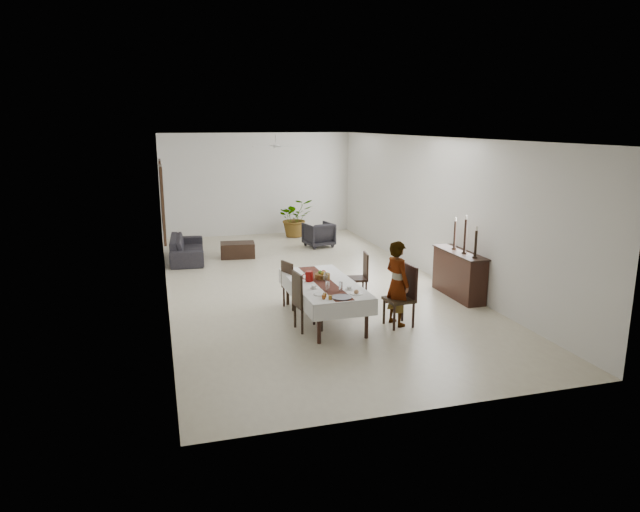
# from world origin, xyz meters

# --- Properties ---
(floor) EXTENTS (6.00, 12.00, 0.00)m
(floor) POSITION_xyz_m (0.00, 0.00, 0.00)
(floor) COLOR beige
(floor) RESTS_ON ground
(ceiling) EXTENTS (6.00, 12.00, 0.02)m
(ceiling) POSITION_xyz_m (0.00, 0.00, 3.20)
(ceiling) COLOR white
(ceiling) RESTS_ON wall_back
(wall_back) EXTENTS (6.00, 0.02, 3.20)m
(wall_back) POSITION_xyz_m (0.00, 6.00, 1.60)
(wall_back) COLOR silver
(wall_back) RESTS_ON floor
(wall_front) EXTENTS (6.00, 0.02, 3.20)m
(wall_front) POSITION_xyz_m (0.00, -6.00, 1.60)
(wall_front) COLOR silver
(wall_front) RESTS_ON floor
(wall_left) EXTENTS (0.02, 12.00, 3.20)m
(wall_left) POSITION_xyz_m (-3.00, 0.00, 1.60)
(wall_left) COLOR silver
(wall_left) RESTS_ON floor
(wall_right) EXTENTS (0.02, 12.00, 3.20)m
(wall_right) POSITION_xyz_m (3.00, 0.00, 1.60)
(wall_right) COLOR silver
(wall_right) RESTS_ON floor
(dining_table_top) EXTENTS (0.97, 2.26, 0.05)m
(dining_table_top) POSITION_xyz_m (-0.30, -2.44, 0.68)
(dining_table_top) COLOR black
(dining_table_top) RESTS_ON table_leg_fl
(table_leg_fl) EXTENTS (0.07, 0.07, 0.65)m
(table_leg_fl) POSITION_xyz_m (-0.69, -3.51, 0.33)
(table_leg_fl) COLOR black
(table_leg_fl) RESTS_ON floor
(table_leg_fr) EXTENTS (0.07, 0.07, 0.65)m
(table_leg_fr) POSITION_xyz_m (0.13, -3.50, 0.33)
(table_leg_fr) COLOR black
(table_leg_fr) RESTS_ON floor
(table_leg_bl) EXTENTS (0.07, 0.07, 0.65)m
(table_leg_bl) POSITION_xyz_m (-0.72, -1.38, 0.33)
(table_leg_bl) COLOR black
(table_leg_bl) RESTS_ON floor
(table_leg_br) EXTENTS (0.07, 0.07, 0.65)m
(table_leg_br) POSITION_xyz_m (0.10, -1.36, 0.33)
(table_leg_br) COLOR black
(table_leg_br) RESTS_ON floor
(tablecloth_top) EXTENTS (1.14, 2.43, 0.01)m
(tablecloth_top) POSITION_xyz_m (-0.30, -2.44, 0.71)
(tablecloth_top) COLOR white
(tablecloth_top) RESTS_ON dining_table_top
(tablecloth_drape_left) EXTENTS (0.05, 2.41, 0.28)m
(tablecloth_drape_left) POSITION_xyz_m (-0.84, -2.44, 0.57)
(tablecloth_drape_left) COLOR silver
(tablecloth_drape_left) RESTS_ON dining_table_top
(tablecloth_drape_right) EXTENTS (0.05, 2.41, 0.28)m
(tablecloth_drape_right) POSITION_xyz_m (0.25, -2.43, 0.57)
(tablecloth_drape_right) COLOR silver
(tablecloth_drape_right) RESTS_ON dining_table_top
(tablecloth_drape_near) EXTENTS (1.10, 0.03, 0.28)m
(tablecloth_drape_near) POSITION_xyz_m (-0.28, -3.64, 0.57)
(tablecloth_drape_near) COLOR silver
(tablecloth_drape_near) RESTS_ON dining_table_top
(tablecloth_drape_far) EXTENTS (1.10, 0.03, 0.28)m
(tablecloth_drape_far) POSITION_xyz_m (-0.31, -1.23, 0.57)
(tablecloth_drape_far) COLOR silver
(tablecloth_drape_far) RESTS_ON dining_table_top
(table_runner) EXTENTS (0.36, 2.34, 0.00)m
(table_runner) POSITION_xyz_m (-0.30, -2.44, 0.71)
(table_runner) COLOR #5C261A
(table_runner) RESTS_ON tablecloth_top
(red_pitcher) EXTENTS (0.14, 0.14, 0.19)m
(red_pitcher) POSITION_xyz_m (-0.53, -2.30, 0.81)
(red_pitcher) COLOR maroon
(red_pitcher) RESTS_ON tablecloth_top
(pitcher_handle) EXTENTS (0.11, 0.02, 0.11)m
(pitcher_handle) POSITION_xyz_m (-0.61, -2.30, 0.81)
(pitcher_handle) COLOR maroon
(pitcher_handle) RESTS_ON red_pitcher
(wine_glass_near) EXTENTS (0.07, 0.07, 0.16)m
(wine_glass_near) POSITION_xyz_m (-0.17, -3.04, 0.79)
(wine_glass_near) COLOR white
(wine_glass_near) RESTS_ON tablecloth_top
(wine_glass_mid) EXTENTS (0.07, 0.07, 0.16)m
(wine_glass_mid) POSITION_xyz_m (-0.38, -2.95, 0.79)
(wine_glass_mid) COLOR white
(wine_glass_mid) RESTS_ON tablecloth_top
(wine_glass_far) EXTENTS (0.07, 0.07, 0.16)m
(wine_glass_far) POSITION_xyz_m (-0.25, -2.39, 0.79)
(wine_glass_far) COLOR white
(wine_glass_far) RESTS_ON tablecloth_top
(teacup_right) EXTENTS (0.08, 0.08, 0.06)m
(teacup_right) POSITION_xyz_m (-0.01, -2.99, 0.74)
(teacup_right) COLOR white
(teacup_right) RESTS_ON saucer_right
(saucer_right) EXTENTS (0.14, 0.14, 0.01)m
(saucer_right) POSITION_xyz_m (-0.01, -2.99, 0.72)
(saucer_right) COLOR silver
(saucer_right) RESTS_ON tablecloth_top
(teacup_left) EXTENTS (0.08, 0.08, 0.06)m
(teacup_left) POSITION_xyz_m (-0.57, -2.77, 0.74)
(teacup_left) COLOR white
(teacup_left) RESTS_ON saucer_left
(saucer_left) EXTENTS (0.14, 0.14, 0.01)m
(saucer_left) POSITION_xyz_m (-0.57, -2.77, 0.72)
(saucer_left) COLOR silver
(saucer_left) RESTS_ON tablecloth_top
(plate_near_right) EXTENTS (0.22, 0.22, 0.01)m
(plate_near_right) POSITION_xyz_m (0.03, -3.27, 0.72)
(plate_near_right) COLOR white
(plate_near_right) RESTS_ON tablecloth_top
(bread_near_right) EXTENTS (0.08, 0.08, 0.08)m
(bread_near_right) POSITION_xyz_m (0.03, -3.27, 0.74)
(bread_near_right) COLOR tan
(bread_near_right) RESTS_ON plate_near_right
(plate_near_left) EXTENTS (0.22, 0.22, 0.01)m
(plate_near_left) POSITION_xyz_m (-0.57, -3.14, 0.72)
(plate_near_left) COLOR silver
(plate_near_left) RESTS_ON tablecloth_top
(plate_far_left) EXTENTS (0.22, 0.22, 0.01)m
(plate_far_left) POSITION_xyz_m (-0.60, -1.93, 0.72)
(plate_far_left) COLOR white
(plate_far_left) RESTS_ON tablecloth_top
(serving_tray) EXTENTS (0.34, 0.34, 0.02)m
(serving_tray) POSITION_xyz_m (-0.28, -3.42, 0.72)
(serving_tray) COLOR #3D3D42
(serving_tray) RESTS_ON tablecloth_top
(jam_jar_a) EXTENTS (0.06, 0.06, 0.07)m
(jam_jar_a) POSITION_xyz_m (-0.49, -3.45, 0.75)
(jam_jar_a) COLOR brown
(jam_jar_a) RESTS_ON tablecloth_top
(jam_jar_b) EXTENTS (0.06, 0.06, 0.07)m
(jam_jar_b) POSITION_xyz_m (-0.58, -3.39, 0.75)
(jam_jar_b) COLOR brown
(jam_jar_b) RESTS_ON tablecloth_top
(jam_jar_c) EXTENTS (0.06, 0.06, 0.07)m
(jam_jar_c) POSITION_xyz_m (-0.53, -3.30, 0.75)
(jam_jar_c) COLOR #895814
(jam_jar_c) RESTS_ON tablecloth_top
(fruit_basket) EXTENTS (0.28, 0.28, 0.09)m
(fruit_basket) POSITION_xyz_m (-0.25, -2.20, 0.76)
(fruit_basket) COLOR brown
(fruit_basket) RESTS_ON tablecloth_top
(fruit_red) EXTENTS (0.08, 0.08, 0.08)m
(fruit_red) POSITION_xyz_m (-0.22, -2.18, 0.83)
(fruit_red) COLOR maroon
(fruit_red) RESTS_ON fruit_basket
(fruit_green) EXTENTS (0.07, 0.07, 0.07)m
(fruit_green) POSITION_xyz_m (-0.29, -2.17, 0.83)
(fruit_green) COLOR #4A7824
(fruit_green) RESTS_ON fruit_basket
(fruit_yellow) EXTENTS (0.08, 0.08, 0.08)m
(fruit_yellow) POSITION_xyz_m (-0.25, -2.25, 0.83)
(fruit_yellow) COLOR gold
(fruit_yellow) RESTS_ON fruit_basket
(chair_right_near_seat) EXTENTS (0.50, 0.50, 0.05)m
(chair_right_near_seat) POSITION_xyz_m (0.89, -3.09, 0.48)
(chair_right_near_seat) COLOR black
(chair_right_near_seat) RESTS_ON chair_right_near_leg_fl
(chair_right_near_leg_fl) EXTENTS (0.05, 0.05, 0.45)m
(chair_right_near_leg_fl) POSITION_xyz_m (1.09, -3.26, 0.23)
(chair_right_near_leg_fl) COLOR black
(chair_right_near_leg_fl) RESTS_ON floor
(chair_right_near_leg_fr) EXTENTS (0.05, 0.05, 0.45)m
(chair_right_near_leg_fr) POSITION_xyz_m (1.05, -2.89, 0.23)
(chair_right_near_leg_fr) COLOR black
(chair_right_near_leg_fr) RESTS_ON floor
(chair_right_near_leg_bl) EXTENTS (0.05, 0.05, 0.45)m
(chair_right_near_leg_bl) POSITION_xyz_m (0.72, -3.30, 0.23)
(chair_right_near_leg_bl) COLOR black
(chair_right_near_leg_bl) RESTS_ON floor
(chair_right_near_leg_br) EXTENTS (0.05, 0.05, 0.45)m
(chair_right_near_leg_br) POSITION_xyz_m (0.68, -2.92, 0.23)
(chair_right_near_leg_br) COLOR black
(chair_right_near_leg_br) RESTS_ON floor
(chair_right_near_back) EXTENTS (0.09, 0.46, 0.58)m
(chair_right_near_back) POSITION_xyz_m (1.09, -3.07, 0.79)
(chair_right_near_back) COLOR black
(chair_right_near_back) RESTS_ON chair_right_near_seat
(chair_right_far_seat) EXTENTS (0.46, 0.46, 0.05)m
(chair_right_far_seat) POSITION_xyz_m (0.71, -1.39, 0.42)
(chair_right_far_seat) COLOR black
(chair_right_far_seat) RESTS_ON chair_right_far_leg_fl
(chair_right_far_leg_fl) EXTENTS (0.05, 0.05, 0.40)m
(chair_right_far_leg_fl) POSITION_xyz_m (0.84, -1.58, 0.20)
(chair_right_far_leg_fl) COLOR black
(chair_right_far_leg_fl) RESTS_ON floor
(chair_right_far_leg_fr) EXTENTS (0.05, 0.05, 0.40)m
(chair_right_far_leg_fr) POSITION_xyz_m (0.90, -1.25, 0.20)
(chair_right_far_leg_fr) COLOR black
(chair_right_far_leg_fr) RESTS_ON floor
(chair_right_far_leg_bl) EXTENTS (0.05, 0.05, 0.40)m
(chair_right_far_leg_bl) POSITION_xyz_m (0.52, -1.53, 0.20)
(chair_right_far_leg_bl) COLOR black
(chair_right_far_leg_bl) RESTS_ON floor
(chair_right_far_leg_br) EXTENTS (0.05, 0.05, 0.40)m
(chair_right_far_leg_br) POSITION_xyz_m (0.57, -1.20, 0.20)
(chair_right_far_leg_br) COLOR black
(chair_right_far_leg_br) RESTS_ON floor
(chair_right_far_back) EXTENTS (0.10, 0.40, 0.51)m
(chair_right_far_back) POSITION_xyz_m (0.89, -1.42, 0.70)
(chair_right_far_back) COLOR black
(chair_right_far_back) RESTS_ON chair_right_far_seat
(chair_left_near_seat) EXTENTS (0.49, 0.49, 0.05)m
(chair_left_near_seat) POSITION_xyz_m (-0.69, -2.83, 0.46)
(chair_left_near_seat) COLOR black
(chair_left_near_seat) RESTS_ON chair_left_near_leg_fl
(chair_left_near_leg_fl) EXTENTS (0.05, 0.05, 0.43)m
(chair_left_near_leg_fl) POSITION_xyz_m (-0.89, -2.67, 0.22)
(chair_left_near_leg_fl) COLOR black
(chair_left_near_leg_fl) RESTS_ON floor
(chair_left_near_leg_fr) EXTENTS (0.05, 0.05, 0.43)m
(chair_left_near_leg_fr) POSITION_xyz_m (-0.85, -3.03, 0.22)
(chair_left_near_leg_fr) COLOR black
(chair_left_near_leg_fr) RESTS_ON floor
(chair_left_near_leg_bl) EXTENTS (0.05, 0.05, 0.43)m
(chair_left_near_leg_bl) POSITION_xyz_m (-0.53, -2.63, 0.22)
(chair_left_near_leg_bl) COLOR black
(chair_left_near_leg_bl) RESTS_ON floor
(chair_left_near_leg_br) EXTENTS (0.05, 0.05, 0.43)m
(chair_left_near_leg_br) POSITION_xyz_m (-0.49, -2.98, 0.22)
(chair_left_near_leg_br) COLOR black
(chair_left_near_leg_br) RESTS_ON floor
(chair_left_near_back) EXTENTS (0.09, 0.44, 0.56)m
(chair_left_near_back) POSITION_xyz_m (-0.89, -2.85, 0.76)
(chair_left_near_back) COLOR black
(chair_left_near_back) RESTS_ON chair_left_near_seat
(chair_left_far_seat) EXTENTS (0.50, 0.50, 0.04)m
(chair_left_far_seat) POSITION_xyz_m (-0.62, -1.57, 0.41)
(chair_left_far_seat) COLOR black
(chair_left_far_seat) RESTS_ON chair_left_far_leg_fl
(chair_left_far_leg_fl) EXTENTS (0.05, 0.05, 0.39)m
(chair_left_far_leg_fl) POSITION_xyz_m (-0.82, -1.48, 0.19)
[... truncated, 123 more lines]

